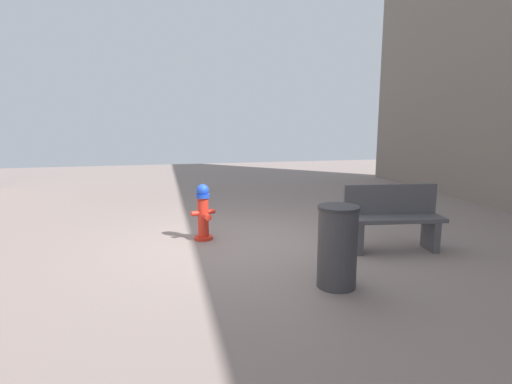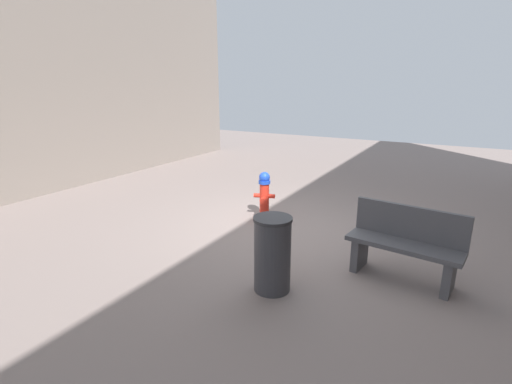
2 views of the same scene
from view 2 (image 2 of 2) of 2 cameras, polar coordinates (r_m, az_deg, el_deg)
name	(u,v)px [view 2 (image 2 of 2)]	position (r m, az deg, el deg)	size (l,w,h in m)	color
ground_plane	(286,229)	(6.64, 4.58, -5.65)	(23.40, 23.40, 0.00)	gray
fire_hydrant	(264,195)	(7.02, 1.26, -0.52)	(0.40, 0.37, 0.89)	red
bench_near	(405,243)	(5.23, 21.58, -7.23)	(1.45, 0.62, 0.95)	#4C4C51
trash_bin	(272,254)	(4.61, 2.49, -9.33)	(0.47, 0.47, 0.94)	#38383D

